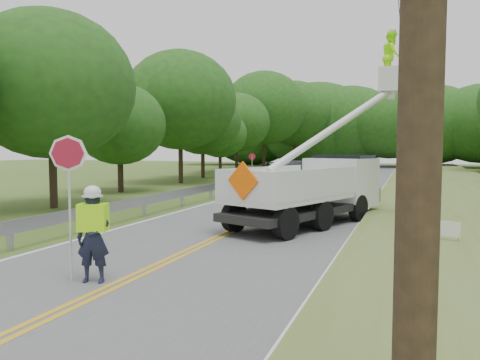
% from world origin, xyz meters
% --- Properties ---
extents(ground, '(140.00, 140.00, 0.00)m').
position_xyz_m(ground, '(0.00, 0.00, 0.00)').
color(ground, '#405921').
rests_on(ground, ground).
extents(road, '(7.20, 96.00, 0.03)m').
position_xyz_m(road, '(0.00, 14.00, 0.01)').
color(road, '#545557').
rests_on(road, ground).
extents(guardrail, '(0.18, 48.00, 0.77)m').
position_xyz_m(guardrail, '(-4.02, 14.91, 0.55)').
color(guardrail, '#A2A7AA').
rests_on(guardrail, ground).
extents(utility_poles, '(1.60, 43.30, 10.00)m').
position_xyz_m(utility_poles, '(5.00, 17.02, 5.27)').
color(utility_poles, black).
rests_on(utility_poles, ground).
extents(tall_grass_verge, '(7.00, 96.00, 0.30)m').
position_xyz_m(tall_grass_verge, '(7.10, 14.00, 0.15)').
color(tall_grass_verge, '#5C6B2B').
rests_on(tall_grass_verge, ground).
extents(treeline_left, '(11.19, 56.54, 11.20)m').
position_xyz_m(treeline_left, '(-10.31, 32.47, 5.90)').
color(treeline_left, '#332319').
rests_on(treeline_left, ground).
extents(treeline_horizon, '(56.74, 15.16, 12.03)m').
position_xyz_m(treeline_horizon, '(0.99, 56.24, 5.50)').
color(treeline_horizon, '#214417').
rests_on(treeline_horizon, ground).
extents(flagger, '(1.06, 0.59, 2.72)m').
position_xyz_m(flagger, '(-0.51, -0.49, 0.99)').
color(flagger, '#191E33').
rests_on(flagger, road).
extents(bucket_truck, '(4.97, 6.71, 6.35)m').
position_xyz_m(bucket_truck, '(2.34, 8.05, 1.48)').
color(bucket_truck, black).
rests_on(bucket_truck, road).
extents(suv_silver, '(4.12, 5.87, 1.49)m').
position_xyz_m(suv_silver, '(-1.85, 17.55, 0.76)').
color(suv_silver, '#B4B7BD').
rests_on(suv_silver, road).
extents(suv_darkgrey, '(4.34, 5.98, 1.61)m').
position_xyz_m(suv_darkgrey, '(-2.10, 24.21, 0.82)').
color(suv_darkgrey, '#3B3E43').
rests_on(suv_darkgrey, road).
extents(stop_sign_permanent, '(0.42, 0.23, 2.16)m').
position_xyz_m(stop_sign_permanent, '(-4.76, 21.22, 1.39)').
color(stop_sign_permanent, '#A2A7AA').
rests_on(stop_sign_permanent, ground).
extents(yard_sign, '(0.50, 0.21, 0.76)m').
position_xyz_m(yard_sign, '(5.86, 4.49, 0.54)').
color(yard_sign, white).
rests_on(yard_sign, ground).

